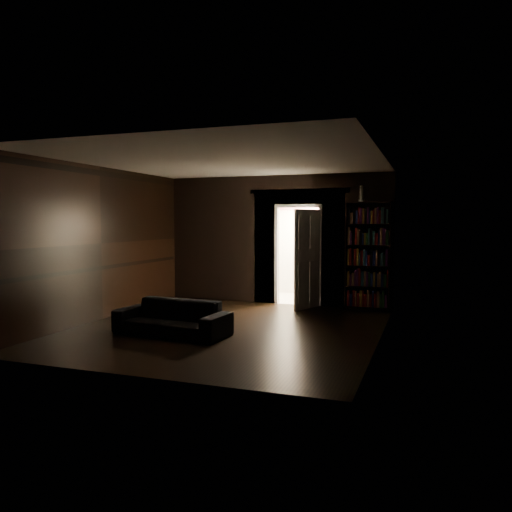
% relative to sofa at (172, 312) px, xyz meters
% --- Properties ---
extents(ground, '(5.50, 5.50, 0.00)m').
position_rel_sofa_xyz_m(ground, '(0.66, 0.70, -0.36)').
color(ground, black).
rests_on(ground, ground).
extents(room_walls, '(5.02, 5.61, 2.84)m').
position_rel_sofa_xyz_m(room_walls, '(0.65, 1.77, 1.33)').
color(room_walls, black).
rests_on(room_walls, ground).
extents(kitchen_alcove, '(2.20, 1.80, 2.60)m').
position_rel_sofa_xyz_m(kitchen_alcove, '(1.16, 4.57, 0.85)').
color(kitchen_alcove, beige).
rests_on(kitchen_alcove, ground).
extents(sofa, '(1.92, 0.97, 0.71)m').
position_rel_sofa_xyz_m(sofa, '(0.00, 0.00, 0.00)').
color(sofa, black).
rests_on(sofa, ground).
extents(bookshelf, '(0.94, 0.47, 2.20)m').
position_rel_sofa_xyz_m(bookshelf, '(2.66, 3.29, 0.74)').
color(bookshelf, black).
rests_on(bookshelf, ground).
extents(refrigerator, '(0.78, 0.72, 1.65)m').
position_rel_sofa_xyz_m(refrigerator, '(1.41, 4.81, 0.47)').
color(refrigerator, white).
rests_on(refrigerator, ground).
extents(door, '(0.37, 0.80, 2.05)m').
position_rel_sofa_xyz_m(door, '(1.47, 3.03, 0.67)').
color(door, white).
rests_on(door, ground).
extents(figurine, '(0.13, 0.13, 0.33)m').
position_rel_sofa_xyz_m(figurine, '(2.51, 3.33, 2.01)').
color(figurine, white).
rests_on(figurine, bookshelf).
extents(bottles, '(0.70, 0.18, 0.28)m').
position_rel_sofa_xyz_m(bottles, '(1.37, 4.83, 1.44)').
color(bottles, black).
rests_on(bottles, refrigerator).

